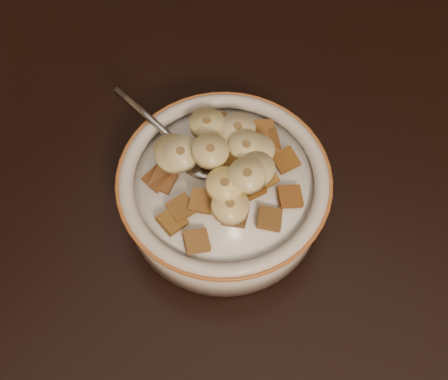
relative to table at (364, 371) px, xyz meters
The scene contains 43 objects.
table is the anchor object (origin of this frame).
chair 0.63m from the table, 100.20° to the left, with size 0.45×0.45×1.01m, color black.
cereal_bowl 0.20m from the table, 157.83° to the left, with size 0.18×0.18×0.04m, color silver.
milk 0.20m from the table, 157.83° to the left, with size 0.15×0.15×0.00m, color white.
spoon 0.23m from the table, 159.21° to the left, with size 0.03×0.04×0.01m, color #979797.
cereal_square_0 0.21m from the table, 155.39° to the left, with size 0.02×0.02×0.01m, color brown.
cereal_square_1 0.19m from the table, 140.21° to the left, with size 0.02×0.02×0.01m, color #9B5C1B.
cereal_square_2 0.21m from the table, 149.16° to the left, with size 0.02×0.02×0.01m, color olive.
cereal_square_3 0.23m from the table, 145.76° to the left, with size 0.02×0.02×0.01m, color #986421.
cereal_square_4 0.17m from the table, 163.63° to the left, with size 0.02×0.02×0.01m, color brown.
cereal_square_5 0.25m from the table, 149.72° to the left, with size 0.02×0.02×0.01m, color brown.
cereal_square_6 0.16m from the table, 144.76° to the left, with size 0.02×0.02×0.01m, color brown.
cereal_square_7 0.22m from the table, 143.33° to the left, with size 0.02×0.02×0.01m, color brown.
cereal_square_8 0.23m from the table, 141.86° to the left, with size 0.02×0.02×0.01m, color brown.
cereal_square_9 0.18m from the table, 154.69° to the left, with size 0.02×0.02×0.01m, color brown.
cereal_square_10 0.15m from the table, 155.35° to the left, with size 0.02×0.02×0.01m, color brown.
cereal_square_11 0.23m from the table, 157.83° to the left, with size 0.02×0.02×0.01m, color brown.
cereal_square_12 0.24m from the table, 168.89° to the left, with size 0.02×0.02×0.01m, color brown.
cereal_square_13 0.20m from the table, 151.28° to the left, with size 0.02×0.02×0.01m, color #9A632E.
cereal_square_14 0.21m from the table, behind, with size 0.02×0.02×0.01m, color olive.
cereal_square_15 0.19m from the table, 149.54° to the left, with size 0.02×0.02×0.01m, color #9D641A.
cereal_square_16 0.18m from the table, 163.09° to the left, with size 0.02×0.02×0.01m, color brown.
cereal_square_17 0.20m from the table, 154.48° to the left, with size 0.02×0.02×0.01m, color brown.
cereal_square_18 0.18m from the table, behind, with size 0.02×0.02×0.01m, color olive.
cereal_square_19 0.24m from the table, 168.39° to the left, with size 0.02×0.02×0.01m, color brown.
cereal_square_20 0.20m from the table, 167.36° to the left, with size 0.02×0.02×0.01m, color brown.
cereal_square_21 0.21m from the table, 148.00° to the left, with size 0.02×0.02×0.01m, color brown.
cereal_square_22 0.21m from the table, 142.67° to the left, with size 0.02×0.02×0.01m, color #9A6630.
cereal_square_23 0.22m from the table, 142.22° to the left, with size 0.02×0.02×0.01m, color brown.
cereal_square_24 0.21m from the table, behind, with size 0.02×0.02×0.01m, color #92602F.
banana_slice_0 0.21m from the table, 147.76° to the left, with size 0.03×0.03×0.01m, color #E3C583.
banana_slice_1 0.24m from the table, 148.61° to the left, with size 0.03×0.03×0.01m, color #CAB883.
banana_slice_2 0.23m from the table, 158.64° to the left, with size 0.03×0.03×0.01m, color #F0E282.
banana_slice_3 0.23m from the table, 149.67° to the left, with size 0.03×0.03×0.01m, color #F5E797.
banana_slice_4 0.24m from the table, 162.83° to the left, with size 0.03×0.03×0.01m, color #F9E8A0.
banana_slice_5 0.18m from the table, 164.96° to the left, with size 0.03×0.03×0.01m, color #E0C786.
banana_slice_6 0.25m from the table, 163.01° to the left, with size 0.03×0.03×0.01m, color tan.
banana_slice_7 0.20m from the table, 161.82° to the left, with size 0.03×0.03×0.01m, color #EDCC71.
banana_slice_8 0.25m from the table, 153.72° to the left, with size 0.03×0.03×0.01m, color beige.
banana_slice_9 0.20m from the table, 151.17° to the left, with size 0.03×0.03×0.01m, color beige.
banana_slice_10 0.25m from the table, 164.10° to the left, with size 0.03×0.03×0.01m, color #D5C476.
banana_slice_11 0.20m from the table, 155.48° to the left, with size 0.03×0.03×0.01m, color #F5E096.
banana_slice_12 0.22m from the table, 149.76° to the left, with size 0.03×0.03×0.01m, color #F5E993.
Camera 1 is at (-0.06, -0.14, 1.22)m, focal length 45.00 mm.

